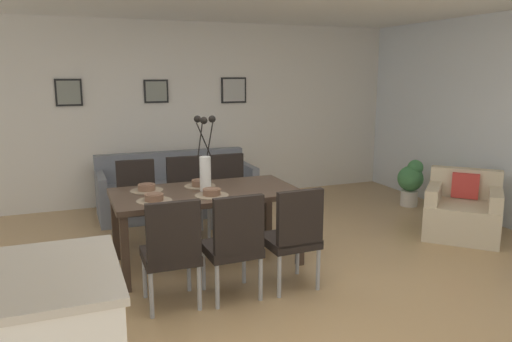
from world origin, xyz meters
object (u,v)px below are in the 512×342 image
(dining_chair_near_left, at_px, (172,248))
(framed_picture_right, at_px, (234,90))
(dining_table, at_px, (206,198))
(dining_chair_near_right, at_px, (137,198))
(bowl_near_right, at_px, (147,187))
(bowl_near_left, at_px, (154,197))
(bowl_far_right, at_px, (200,182))
(bowl_far_left, at_px, (212,191))
(framed_picture_center, at_px, (156,91))
(dining_chair_far_right, at_px, (187,193))
(framed_picture_left, at_px, (69,92))
(centerpiece_vase, at_px, (205,162))
(dining_chair_far_left, at_px, (234,241))
(sofa, at_px, (177,192))
(armchair, at_px, (463,212))
(potted_plant, at_px, (411,180))
(dining_chair_mid_right, at_px, (230,189))
(dining_chair_mid_left, at_px, (293,233))

(dining_chair_near_left, bearing_deg, framed_picture_right, 63.47)
(framed_picture_right, bearing_deg, dining_table, -114.75)
(dining_chair_near_right, xyz_separation_m, bowl_near_right, (0.01, -0.65, 0.27))
(bowl_near_left, relative_size, bowl_far_right, 1.00)
(dining_chair_near_right, relative_size, framed_picture_right, 2.36)
(bowl_near_right, bearing_deg, bowl_near_left, -90.00)
(bowl_far_left, distance_m, framed_picture_center, 2.86)
(dining_chair_far_right, distance_m, framed_picture_left, 2.30)
(dining_table, bearing_deg, centerpiece_vase, 55.35)
(framed_picture_center, distance_m, framed_picture_right, 1.16)
(centerpiece_vase, xyz_separation_m, framed_picture_left, (-1.16, 2.52, 0.60))
(dining_table, distance_m, framed_picture_left, 2.94)
(framed_picture_right, bearing_deg, dining_chair_far_left, -108.98)
(bowl_far_right, height_order, framed_picture_right, framed_picture_right)
(framed_picture_right, bearing_deg, sofa, -149.18)
(bowl_near_right, height_order, bowl_far_right, same)
(dining_chair_near_right, xyz_separation_m, framed_picture_left, (-0.61, 1.66, 1.11))
(bowl_far_left, bearing_deg, dining_chair_near_left, -129.01)
(dining_chair_near_right, xyz_separation_m, framed_picture_right, (1.71, 1.66, 1.11))
(dining_table, xyz_separation_m, bowl_near_right, (-0.54, 0.21, 0.12))
(centerpiece_vase, xyz_separation_m, bowl_far_right, (-0.00, 0.21, -0.24))
(bowl_near_right, bearing_deg, armchair, -7.99)
(dining_chair_far_left, distance_m, dining_chair_far_right, 1.78)
(potted_plant, bearing_deg, bowl_far_left, -159.94)
(bowl_far_left, bearing_deg, framed_picture_center, 90.00)
(dining_chair_far_left, relative_size, bowl_far_right, 5.41)
(centerpiece_vase, bearing_deg, bowl_far_right, 90.25)
(dining_chair_mid_right, height_order, bowl_far_left, dining_chair_mid_right)
(bowl_far_right, height_order, framed_picture_center, framed_picture_center)
(dining_chair_near_right, xyz_separation_m, dining_chair_far_left, (0.54, -1.75, 0.00))
(dining_chair_near_left, distance_m, bowl_near_right, 1.10)
(dining_chair_far_right, relative_size, centerpiece_vase, 1.25)
(centerpiece_vase, relative_size, framed_picture_right, 1.88)
(dining_chair_mid_right, bearing_deg, bowl_near_left, -134.87)
(dining_chair_near_left, distance_m, framed_picture_right, 3.94)
(dining_chair_near_left, relative_size, dining_chair_far_left, 1.00)
(dining_chair_far_right, distance_m, framed_picture_right, 2.28)
(dining_table, relative_size, framed_picture_right, 4.61)
(framed_picture_right, distance_m, potted_plant, 2.90)
(sofa, bearing_deg, dining_chair_mid_left, -81.26)
(dining_chair_near_left, relative_size, bowl_near_left, 5.41)
(dining_chair_far_left, relative_size, dining_chair_mid_left, 1.00)
(potted_plant, bearing_deg, dining_chair_far_right, -178.24)
(dining_chair_mid_left, bearing_deg, bowl_far_left, 128.70)
(dining_table, relative_size, dining_chair_far_right, 1.96)
(bowl_far_left, xyz_separation_m, potted_plant, (3.29, 1.20, -0.41))
(dining_chair_mid_right, bearing_deg, potted_plant, 2.57)
(dining_table, relative_size, dining_chair_near_left, 1.96)
(bowl_near_left, height_order, framed_picture_right, framed_picture_right)
(centerpiece_vase, bearing_deg, dining_chair_mid_right, 58.43)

